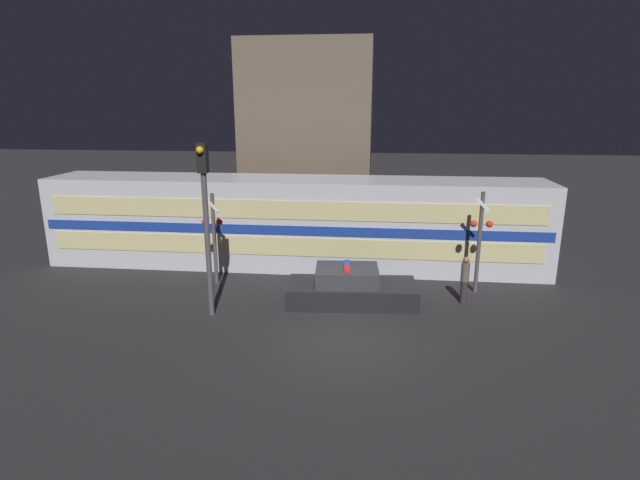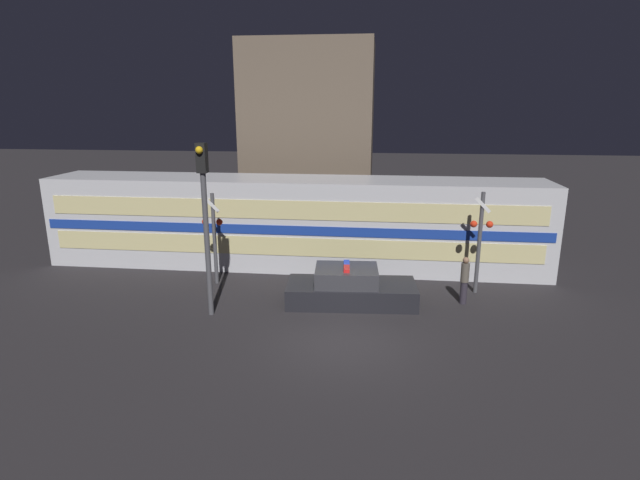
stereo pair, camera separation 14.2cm
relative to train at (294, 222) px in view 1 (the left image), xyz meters
The scene contains 8 objects.
ground_plane 7.68m from the train, 69.59° to the right, with size 120.00×120.00×0.00m, color #262326.
train is the anchor object (origin of this frame).
police_car 5.04m from the train, 57.20° to the right, with size 4.56×2.15×1.40m.
pedestrian 7.56m from the train, 29.33° to the right, with size 0.28×0.28×1.68m.
crossing_signal_near 7.61m from the train, 19.82° to the right, with size 0.80×0.34×3.74m.
crossing_signal_far 3.77m from the train, 133.94° to the right, with size 0.80×0.34×3.52m.
traffic_light_corner 6.12m from the train, 108.29° to the right, with size 0.30×0.46×5.57m.
building_left 7.00m from the train, 91.77° to the left, with size 6.59×4.77×9.80m.
Camera 1 is at (0.76, -13.35, 6.66)m, focal length 28.00 mm.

